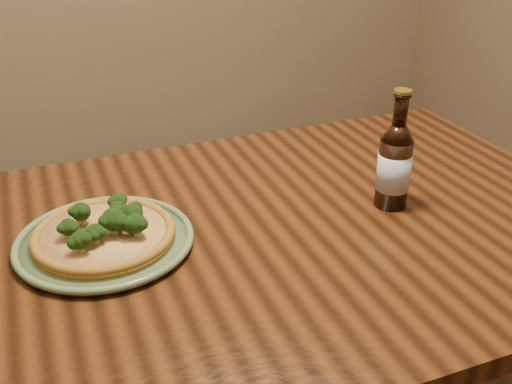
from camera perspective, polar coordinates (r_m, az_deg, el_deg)
name	(u,v)px	position (r m, az deg, el deg)	size (l,w,h in m)	color
table	(214,279)	(1.18, -3.99, -8.24)	(1.60, 0.90, 0.75)	#40210D
plate	(105,241)	(1.13, -14.19, -4.52)	(0.32, 0.32, 0.02)	#5E7450
pizza	(105,232)	(1.12, -14.22, -3.76)	(0.26, 0.26, 0.07)	#996922
beer_bottle	(394,165)	(1.22, 13.04, 2.56)	(0.07, 0.07, 0.25)	black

